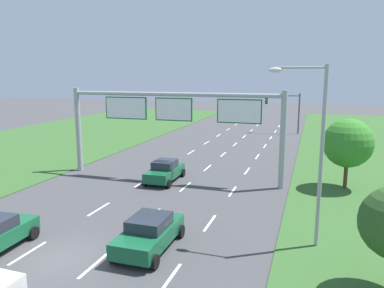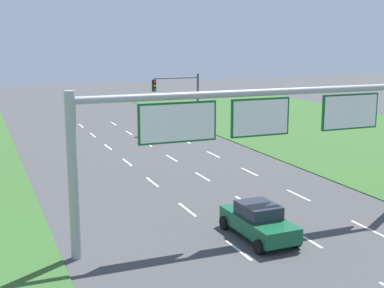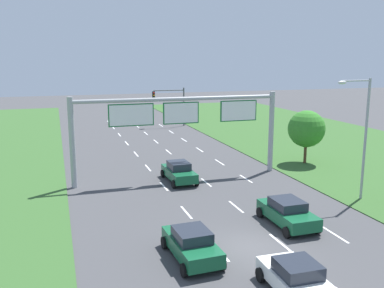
# 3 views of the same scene
# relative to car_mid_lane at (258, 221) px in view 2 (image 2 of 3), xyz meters

# --- Properties ---
(lane_dashes_inner_left) EXTENTS (0.14, 68.40, 0.01)m
(lane_dashes_inner_left) POSITION_rel_car_mid_lane_xyz_m (-1.50, 2.04, -0.80)
(lane_dashes_inner_left) COLOR white
(lane_dashes_inner_left) RESTS_ON ground_plane
(lane_dashes_inner_right) EXTENTS (0.14, 68.40, 0.01)m
(lane_dashes_inner_right) POSITION_rel_car_mid_lane_xyz_m (2.00, 2.04, -0.80)
(lane_dashes_inner_right) COLOR white
(lane_dashes_inner_right) RESTS_ON ground_plane
(lane_dashes_slip) EXTENTS (0.14, 68.40, 0.01)m
(lane_dashes_slip) POSITION_rel_car_mid_lane_xyz_m (5.50, 2.04, -0.80)
(lane_dashes_slip) COLOR white
(lane_dashes_slip) RESTS_ON ground_plane
(car_mid_lane) EXTENTS (2.16, 4.42, 1.62)m
(car_mid_lane) POSITION_rel_car_mid_lane_xyz_m (0.00, 0.00, 0.00)
(car_mid_lane) COLOR #145633
(car_mid_lane) RESTS_ON ground_plane
(sign_gantry) EXTENTS (17.24, 0.44, 7.00)m
(sign_gantry) POSITION_rel_car_mid_lane_xyz_m (0.38, 0.86, 4.15)
(sign_gantry) COLOR #9EA0A5
(sign_gantry) RESTS_ON ground_plane
(traffic_light_mast) EXTENTS (4.76, 0.49, 5.60)m
(traffic_light_mast) POSITION_rel_car_mid_lane_xyz_m (6.76, 27.76, 3.06)
(traffic_light_mast) COLOR #47494F
(traffic_light_mast) RESTS_ON ground_plane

